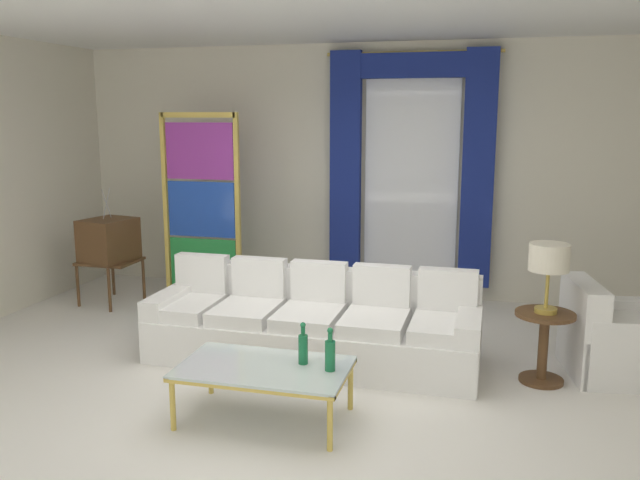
# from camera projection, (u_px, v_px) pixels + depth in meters

# --- Properties ---
(ground_plane) EXTENTS (16.00, 16.00, 0.00)m
(ground_plane) POSITION_uv_depth(u_px,v_px,m) (291.00, 387.00, 5.31)
(ground_plane) COLOR white
(wall_rear) EXTENTS (8.00, 0.12, 3.00)m
(wall_rear) POSITION_uv_depth(u_px,v_px,m) (365.00, 171.00, 7.93)
(wall_rear) COLOR silver
(wall_rear) RESTS_ON ground
(ceiling_slab) EXTENTS (8.00, 7.60, 0.04)m
(ceiling_slab) POSITION_uv_depth(u_px,v_px,m) (317.00, 12.00, 5.50)
(ceiling_slab) COLOR white
(curtained_window) EXTENTS (2.00, 0.17, 2.70)m
(curtained_window) POSITION_uv_depth(u_px,v_px,m) (411.00, 152.00, 7.59)
(curtained_window) COLOR white
(curtained_window) RESTS_ON ground
(couch_white_long) EXTENTS (2.92, 0.94, 0.86)m
(couch_white_long) POSITION_uv_depth(u_px,v_px,m) (314.00, 326.00, 5.89)
(couch_white_long) COLOR white
(couch_white_long) RESTS_ON ground
(coffee_table) EXTENTS (1.21, 0.72, 0.41)m
(coffee_table) POSITION_uv_depth(u_px,v_px,m) (264.00, 370.00, 4.68)
(coffee_table) COLOR silver
(coffee_table) RESTS_ON ground
(bottle_blue_decanter) EXTENTS (0.07, 0.07, 0.31)m
(bottle_blue_decanter) POSITION_uv_depth(u_px,v_px,m) (303.00, 347.00, 4.69)
(bottle_blue_decanter) COLOR #196B3D
(bottle_blue_decanter) RESTS_ON coffee_table
(bottle_crystal_tall) EXTENTS (0.07, 0.07, 0.31)m
(bottle_crystal_tall) POSITION_uv_depth(u_px,v_px,m) (330.00, 353.00, 4.57)
(bottle_crystal_tall) COLOR #196B3D
(bottle_crystal_tall) RESTS_ON coffee_table
(vintage_tv) EXTENTS (0.62, 0.68, 1.35)m
(vintage_tv) POSITION_uv_depth(u_px,v_px,m) (109.00, 242.00, 7.56)
(vintage_tv) COLOR brown
(vintage_tv) RESTS_ON ground
(armchair_white) EXTENTS (0.93, 0.92, 0.80)m
(armchair_white) POSITION_uv_depth(u_px,v_px,m) (612.00, 342.00, 5.52)
(armchair_white) COLOR white
(armchair_white) RESTS_ON ground
(stained_glass_divider) EXTENTS (0.95, 0.05, 2.20)m
(stained_glass_divider) POSITION_uv_depth(u_px,v_px,m) (201.00, 213.00, 7.55)
(stained_glass_divider) COLOR gold
(stained_glass_divider) RESTS_ON ground
(peacock_figurine) EXTENTS (0.44, 0.60, 0.50)m
(peacock_figurine) POSITION_uv_depth(u_px,v_px,m) (220.00, 292.00, 7.34)
(peacock_figurine) COLOR beige
(peacock_figurine) RESTS_ON ground
(round_side_table) EXTENTS (0.48, 0.48, 0.59)m
(round_side_table) POSITION_uv_depth(u_px,v_px,m) (544.00, 341.00, 5.36)
(round_side_table) COLOR brown
(round_side_table) RESTS_ON ground
(table_lamp_brass) EXTENTS (0.32, 0.32, 0.57)m
(table_lamp_brass) POSITION_uv_depth(u_px,v_px,m) (549.00, 260.00, 5.23)
(table_lamp_brass) COLOR #B29338
(table_lamp_brass) RESTS_ON round_side_table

